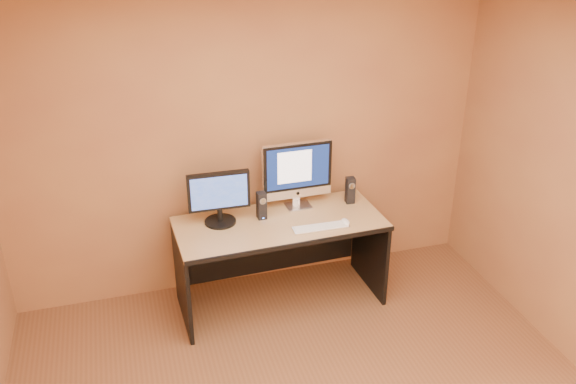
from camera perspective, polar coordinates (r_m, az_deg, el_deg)
name	(u,v)px	position (r m, az deg, el deg)	size (l,w,h in m)	color
walls	(333,271)	(3.29, 4.19, -7.41)	(4.00, 4.00, 2.60)	#9B6B3E
ceiling	(342,24)	(2.80, 5.07, 15.42)	(4.00, 4.00, 0.00)	white
desk	(280,263)	(5.06, -0.73, -6.62)	(1.66, 0.73, 0.77)	#A57952
imac	(298,175)	(4.98, 0.98, 1.57)	(0.59, 0.22, 0.57)	silver
second_monitor	(219,198)	(4.79, -6.47, -0.58)	(0.50, 0.25, 0.44)	black
speaker_left	(262,205)	(4.88, -2.49, -1.27)	(0.07, 0.07, 0.23)	black
speaker_right	(350,190)	(5.15, 5.84, 0.17)	(0.07, 0.07, 0.23)	black
keyboard	(321,227)	(4.78, 3.10, -3.31)	(0.45, 0.12, 0.02)	silver
mouse	(346,222)	(4.85, 5.41, -2.77)	(0.06, 0.11, 0.04)	white
cable_a	(302,201)	(5.18, 1.31, -0.88)	(0.01, 0.01, 0.23)	black
cable_b	(291,204)	(5.14, 0.29, -1.12)	(0.01, 0.01, 0.19)	black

